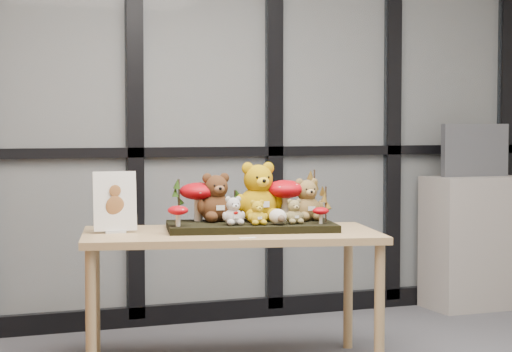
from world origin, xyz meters
name	(u,v)px	position (x,y,z in m)	size (l,w,h in m)	color
glass_partition	(206,92)	(0.00, 2.47, 1.42)	(4.90, 0.06, 2.78)	#2D383F
display_table	(231,245)	(-0.23, 1.37, 0.62)	(1.58, 1.04, 0.68)	tan
diorama_tray	(251,226)	(-0.11, 1.40, 0.70)	(0.84, 0.42, 0.04)	black
bear_pooh_yellow	(258,189)	(-0.04, 1.48, 0.89)	(0.25, 0.23, 0.33)	#C19107
bear_brown_medium	(216,195)	(-0.26, 1.54, 0.85)	(0.21, 0.19, 0.27)	#4B2A15
bear_tan_back	(307,197)	(0.20, 1.41, 0.84)	(0.18, 0.17, 0.24)	olive
bear_small_yellow	(257,211)	(-0.12, 1.29, 0.79)	(0.10, 0.09, 0.14)	gold
bear_white_bow	(233,209)	(-0.23, 1.34, 0.80)	(0.12, 0.11, 0.16)	beige
bear_beige_small	(294,210)	(0.07, 1.28, 0.79)	(0.11, 0.10, 0.14)	olive
plush_cream_hedgehog	(278,216)	(-0.02, 1.26, 0.76)	(0.07, 0.06, 0.09)	silver
mushroom_back_left	(198,200)	(-0.33, 1.59, 0.83)	(0.20, 0.20, 0.22)	#A6050E
mushroom_back_right	(285,198)	(0.10, 1.46, 0.83)	(0.21, 0.21, 0.23)	#A6050E
mushroom_front_left	(178,215)	(-0.51, 1.37, 0.77)	(0.10, 0.10, 0.11)	#A6050E
mushroom_front_right	(321,215)	(0.19, 1.23, 0.76)	(0.08, 0.08, 0.09)	#A6050E
sprig_green_far_left	(179,200)	(-0.44, 1.59, 0.83)	(0.05, 0.05, 0.22)	#153B0D
sprig_green_mid_left	(201,201)	(-0.31, 1.61, 0.82)	(0.05, 0.05, 0.20)	#153B0D
sprig_dry_far_right	(314,195)	(0.24, 1.41, 0.85)	(0.05, 0.05, 0.26)	brown
sprig_dry_mid_right	(326,204)	(0.25, 1.30, 0.81)	(0.05, 0.05, 0.18)	brown
sprig_green_centre	(235,205)	(-0.14, 1.58, 0.80)	(0.05, 0.05, 0.15)	#153B0D
sign_holder	(115,204)	(-0.78, 1.52, 0.82)	(0.21, 0.07, 0.30)	silver
label_card	(247,238)	(-0.25, 1.08, 0.68)	(0.08, 0.03, 0.00)	white
cabinet	(476,242)	(1.81, 2.24, 0.44)	(0.66, 0.38, 0.87)	gray
monitor	(475,150)	(1.81, 2.26, 1.05)	(0.49, 0.05, 0.35)	#4D5055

